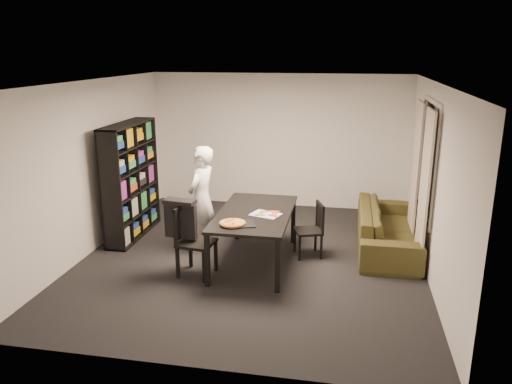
% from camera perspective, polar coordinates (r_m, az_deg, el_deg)
% --- Properties ---
extents(room, '(5.01, 5.51, 2.61)m').
position_cam_1_polar(room, '(7.17, -0.45, 2.02)').
color(room, black).
rests_on(room, ground).
extents(window_pane, '(0.02, 1.40, 1.60)m').
position_cam_1_polar(window_pane, '(7.68, 19.02, 3.59)').
color(window_pane, black).
rests_on(window_pane, room).
extents(window_frame, '(0.03, 1.52, 1.72)m').
position_cam_1_polar(window_frame, '(7.67, 18.98, 3.60)').
color(window_frame, white).
rests_on(window_frame, room).
extents(curtain_left, '(0.03, 0.70, 2.25)m').
position_cam_1_polar(curtain_left, '(7.24, 18.66, 0.06)').
color(curtain_left, beige).
rests_on(curtain_left, room).
extents(curtain_right, '(0.03, 0.70, 2.25)m').
position_cam_1_polar(curtain_right, '(8.24, 17.73, 2.02)').
color(curtain_right, beige).
rests_on(curtain_right, room).
extents(bookshelf, '(0.35, 1.50, 1.90)m').
position_cam_1_polar(bookshelf, '(8.47, -14.11, 1.27)').
color(bookshelf, black).
rests_on(bookshelf, room).
extents(dining_table, '(1.04, 1.87, 0.78)m').
position_cam_1_polar(dining_table, '(7.21, -0.15, -2.83)').
color(dining_table, black).
rests_on(dining_table, room).
extents(chair_left, '(0.52, 0.52, 0.99)m').
position_cam_1_polar(chair_left, '(6.94, -7.55, -4.97)').
color(chair_left, black).
rests_on(chair_left, room).
extents(chair_right, '(0.49, 0.49, 0.83)m').
position_cam_1_polar(chair_right, '(7.58, 6.59, -3.87)').
color(chair_right, black).
rests_on(chair_right, room).
extents(draped_jacket, '(0.47, 0.26, 0.55)m').
position_cam_1_polar(draped_jacket, '(6.92, -8.63, -2.86)').
color(draped_jacket, black).
rests_on(draped_jacket, chair_left).
extents(person, '(0.52, 0.67, 1.64)m').
position_cam_1_polar(person, '(7.70, -6.23, -0.79)').
color(person, white).
rests_on(person, room).
extents(baking_tray, '(0.48, 0.43, 0.01)m').
position_cam_1_polar(baking_tray, '(6.69, -1.87, -3.66)').
color(baking_tray, black).
rests_on(baking_tray, dining_table).
extents(pepperoni_pizza, '(0.35, 0.35, 0.03)m').
position_cam_1_polar(pepperoni_pizza, '(6.67, -2.70, -3.55)').
color(pepperoni_pizza, '#A3682F').
rests_on(pepperoni_pizza, dining_table).
extents(kitchen_towel, '(0.47, 0.41, 0.01)m').
position_cam_1_polar(kitchen_towel, '(7.07, 1.12, -2.58)').
color(kitchen_towel, white).
rests_on(kitchen_towel, dining_table).
extents(pizza_slices, '(0.40, 0.34, 0.01)m').
position_cam_1_polar(pizza_slices, '(7.09, 1.34, -2.42)').
color(pizza_slices, '#C6763D').
rests_on(pizza_slices, dining_table).
extents(sofa, '(0.88, 2.25, 0.66)m').
position_cam_1_polar(sofa, '(8.13, 14.79, -3.98)').
color(sofa, '#3C3618').
rests_on(sofa, room).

